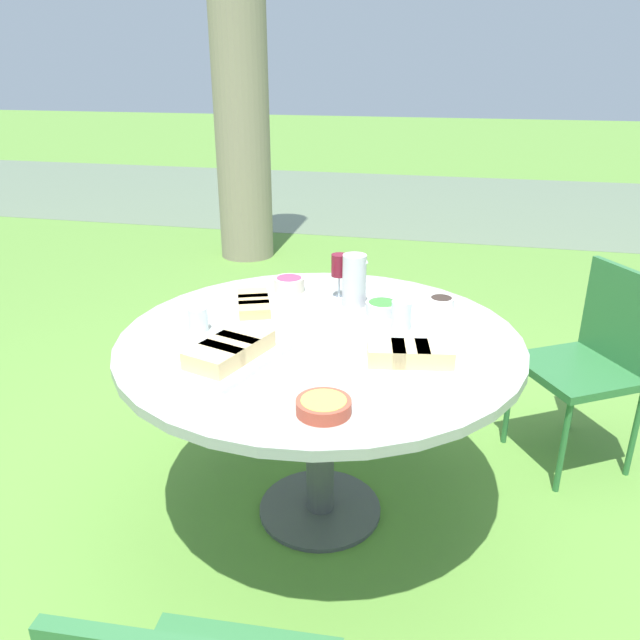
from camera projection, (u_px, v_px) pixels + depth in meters
name	position (u px, v px, depth m)	size (l,w,h in m)	color
ground_plane	(320.00, 510.00, 2.54)	(40.00, 40.00, 0.00)	#5B8C38
river_strip	(426.00, 201.00, 8.20)	(40.00, 4.02, 0.01)	#6B7F5B
dining_table	(320.00, 359.00, 2.28)	(1.45, 1.45, 0.78)	#4C4C51
chair_near_right	(595.00, 352.00, 2.71)	(0.59, 0.59, 0.89)	#2D6B38
water_pitcher	(354.00, 280.00, 2.49)	(0.10, 0.10, 0.21)	silver
wine_glass	(339.00, 267.00, 2.55)	(0.07, 0.07, 0.19)	silver
platter_bread_main	(230.00, 353.00, 2.03)	(0.34, 0.43, 0.08)	white
platter_charcuterie	(410.00, 358.00, 1.99)	(0.37, 0.24, 0.08)	white
platter_sandwich_side	(254.00, 306.00, 2.44)	(0.29, 0.37, 0.06)	white
bowl_fries	(324.00, 406.00, 1.74)	(0.16, 0.16, 0.04)	#B74733
bowl_salad	(382.00, 307.00, 2.43)	(0.13, 0.13, 0.05)	silver
bowl_olives	(441.00, 303.00, 2.48)	(0.10, 0.10, 0.05)	white
bowl_dip_red	(289.00, 283.00, 2.67)	(0.13, 0.13, 0.06)	beige
cup_water_near	(401.00, 315.00, 2.29)	(0.07, 0.07, 0.10)	silver
cup_water_far	(198.00, 319.00, 2.27)	(0.07, 0.07, 0.09)	silver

